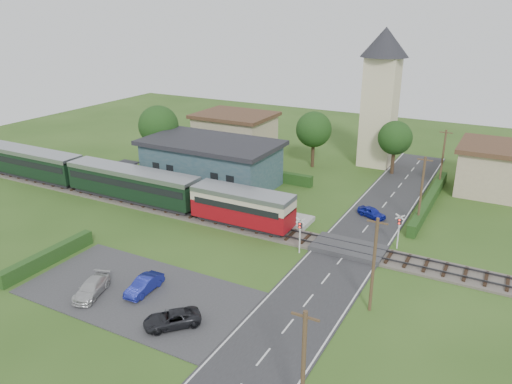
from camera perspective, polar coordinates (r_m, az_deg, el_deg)
The scene contains 32 objects.
ground at distance 46.33m, azimuth -2.12°, elevation -5.02°, with size 120.00×120.00×0.00m, color #2D4C19.
railway_track at distance 47.85m, azimuth -0.91°, elevation -3.99°, with size 76.00×3.20×0.49m.
road at distance 42.64m, azimuth 9.66°, elevation -7.67°, with size 6.00×70.00×0.05m, color #28282B.
car_park at distance 38.62m, azimuth -13.31°, elevation -11.13°, with size 17.00×9.00×0.08m, color #333335.
crossing_deck at distance 44.25m, azimuth 10.53°, elevation -6.34°, with size 6.20×3.40×0.45m, color #333335.
platform at distance 55.37m, azimuth -8.35°, elevation -0.60°, with size 30.00×3.00×0.45m, color gray.
equipment_hut at distance 59.78m, azimuth -14.63°, elevation 2.08°, with size 2.30×2.30×2.55m.
station_building at distance 59.03m, azimuth -5.15°, elevation 3.41°, with size 16.00×9.00×5.30m.
train at distance 57.07m, azimuth -16.35°, elevation 1.50°, with size 43.20×2.90×3.40m.
church_tower at distance 66.73m, azimuth 14.15°, elevation 11.51°, with size 6.00×6.00×17.60m.
house_west at distance 73.02m, azimuth -2.41°, elevation 6.88°, with size 10.80×8.80×5.50m.
house_east at distance 62.38m, azimuth 25.96°, elevation 2.42°, with size 8.80×8.80×5.50m.
hedge_carpark at distance 44.66m, azimuth -22.67°, elevation -6.89°, with size 0.80×9.00×1.20m, color #193814.
hedge_roadside at distance 55.90m, azimuth 19.20°, elevation -0.95°, with size 0.80×18.00×1.20m, color #193814.
hedge_station at distance 63.27m, azimuth -2.86°, elevation 2.71°, with size 22.00×0.80×1.30m, color #193814.
tree_a at distance 66.47m, azimuth -11.08°, elevation 7.45°, with size 5.20×5.20×8.00m.
tree_b at distance 65.15m, azimuth 6.62°, elevation 7.11°, with size 4.60×4.60×7.34m.
tree_c at distance 64.25m, azimuth 15.61°, elevation 5.96°, with size 4.20×4.20×6.78m.
utility_pole_a at distance 25.29m, azimuth 5.41°, elevation -19.76°, with size 1.40×0.22×7.00m.
utility_pole_b at distance 34.85m, azimuth 13.30°, elevation -8.01°, with size 1.40×0.22×7.00m.
utility_pole_c at distance 49.29m, azimuth 18.37°, elevation 0.08°, with size 1.40×0.22×7.00m.
utility_pole_d at distance 60.64m, azimuth 20.54°, elevation 3.56°, with size 1.40×0.22×7.00m.
crossing_signal_near at distance 42.48m, azimuth 5.05°, elevation -4.37°, with size 0.84×0.28×3.28m.
crossing_signal_far at distance 44.78m, azimuth 16.04°, elevation -3.78°, with size 0.84×0.28×3.28m.
streetlamp_west at distance 72.78m, azimuth -9.22°, elevation 6.79°, with size 0.30×0.30×5.15m.
streetlamp_east at distance 65.41m, azimuth 22.71°, elevation 3.90°, with size 0.30×0.30×5.15m.
car_on_road at distance 51.26m, azimuth 13.08°, elevation -2.28°, with size 1.22×3.04×1.03m, color #141E9D.
car_park_blue at distance 38.28m, azimuth -12.66°, elevation -10.32°, with size 1.21×3.47×1.14m, color navy.
car_park_silver at distance 38.96m, azimuth -18.30°, elevation -10.37°, with size 1.54×3.80×1.10m, color #B7B7B7.
car_park_dark at distance 34.33m, azimuth -9.58°, elevation -14.11°, with size 1.73×3.76×1.04m, color black.
pedestrian_near at distance 50.97m, azimuth -2.25°, elevation -0.91°, with size 0.66×0.43×1.81m, color gray.
pedestrian_far at distance 57.62m, azimuth -12.94°, elevation 0.97°, with size 0.73×0.57×1.50m, color gray.
Camera 1 is at (21.35, -35.97, 19.92)m, focal length 35.00 mm.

